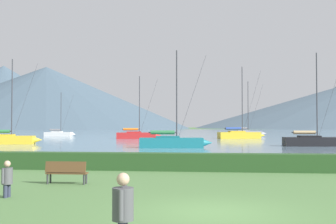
{
  "coord_description": "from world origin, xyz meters",
  "views": [
    {
      "loc": [
        0.13,
        -12.28,
        2.45
      ],
      "look_at": [
        -7.37,
        52.6,
        4.49
      ],
      "focal_mm": 46.0,
      "sensor_mm": 36.0,
      "label": 1
    }
  ],
  "objects_px": {
    "sailboat_slip_4": "(8,139)",
    "sailboat_slip_8": "(313,141)",
    "person_seated_viewer": "(7,177)",
    "sailboat_slip_5": "(137,135)",
    "sailboat_slip_10": "(172,142)",
    "park_bench_near_path": "(66,171)",
    "sailboat_slip_12": "(240,135)",
    "sailboat_slip_1": "(246,133)",
    "person_standing_walker": "(123,213)",
    "sailboat_slip_7": "(59,134)"
  },
  "relations": [
    {
      "from": "sailboat_slip_1",
      "to": "sailboat_slip_10",
      "type": "relative_size",
      "value": 1.18
    },
    {
      "from": "sailboat_slip_7",
      "to": "sailboat_slip_12",
      "type": "height_order",
      "value": "sailboat_slip_12"
    },
    {
      "from": "sailboat_slip_1",
      "to": "sailboat_slip_12",
      "type": "xyz_separation_m",
      "value": [
        -2.43,
        -19.62,
        0.03
      ]
    },
    {
      "from": "sailboat_slip_7",
      "to": "person_seated_viewer",
      "type": "distance_m",
      "value": 83.29
    },
    {
      "from": "sailboat_slip_4",
      "to": "park_bench_near_path",
      "type": "height_order",
      "value": "sailboat_slip_4"
    },
    {
      "from": "sailboat_slip_1",
      "to": "park_bench_near_path",
      "type": "relative_size",
      "value": 7.3
    },
    {
      "from": "sailboat_slip_1",
      "to": "park_bench_near_path",
      "type": "distance_m",
      "value": 83.86
    },
    {
      "from": "sailboat_slip_4",
      "to": "sailboat_slip_12",
      "type": "xyz_separation_m",
      "value": [
        31.27,
        27.27,
        0.08
      ]
    },
    {
      "from": "sailboat_slip_8",
      "to": "sailboat_slip_10",
      "type": "relative_size",
      "value": 1.03
    },
    {
      "from": "sailboat_slip_4",
      "to": "sailboat_slip_8",
      "type": "xyz_separation_m",
      "value": [
        38.47,
        -0.89,
        -0.02
      ]
    },
    {
      "from": "sailboat_slip_4",
      "to": "park_bench_near_path",
      "type": "bearing_deg",
      "value": -72.12
    },
    {
      "from": "sailboat_slip_1",
      "to": "sailboat_slip_4",
      "type": "relative_size",
      "value": 1.13
    },
    {
      "from": "sailboat_slip_1",
      "to": "sailboat_slip_7",
      "type": "bearing_deg",
      "value": -172.16
    },
    {
      "from": "sailboat_slip_12",
      "to": "person_standing_walker",
      "type": "distance_m",
      "value": 73.73
    },
    {
      "from": "sailboat_slip_12",
      "to": "sailboat_slip_8",
      "type": "bearing_deg",
      "value": -89.48
    },
    {
      "from": "sailboat_slip_4",
      "to": "person_seated_viewer",
      "type": "relative_size",
      "value": 8.93
    },
    {
      "from": "sailboat_slip_1",
      "to": "sailboat_slip_5",
      "type": "height_order",
      "value": "sailboat_slip_1"
    },
    {
      "from": "sailboat_slip_5",
      "to": "person_seated_viewer",
      "type": "relative_size",
      "value": 9.28
    },
    {
      "from": "park_bench_near_path",
      "to": "sailboat_slip_10",
      "type": "bearing_deg",
      "value": 86.74
    },
    {
      "from": "person_standing_walker",
      "to": "sailboat_slip_8",
      "type": "bearing_deg",
      "value": 70.59
    },
    {
      "from": "sailboat_slip_10",
      "to": "person_standing_walker",
      "type": "height_order",
      "value": "sailboat_slip_10"
    },
    {
      "from": "sailboat_slip_4",
      "to": "person_seated_viewer",
      "type": "bearing_deg",
      "value": -75.3
    },
    {
      "from": "sailboat_slip_5",
      "to": "sailboat_slip_10",
      "type": "distance_m",
      "value": 33.01
    },
    {
      "from": "sailboat_slip_7",
      "to": "sailboat_slip_10",
      "type": "distance_m",
      "value": 54.63
    },
    {
      "from": "sailboat_slip_4",
      "to": "sailboat_slip_8",
      "type": "relative_size",
      "value": 1.01
    },
    {
      "from": "sailboat_slip_10",
      "to": "sailboat_slip_12",
      "type": "distance_m",
      "value": 34.96
    },
    {
      "from": "sailboat_slip_1",
      "to": "person_seated_viewer",
      "type": "relative_size",
      "value": 10.07
    },
    {
      "from": "sailboat_slip_1",
      "to": "sailboat_slip_4",
      "type": "xyz_separation_m",
      "value": [
        -33.71,
        -46.89,
        -0.05
      ]
    },
    {
      "from": "park_bench_near_path",
      "to": "sailboat_slip_8",
      "type": "bearing_deg",
      "value": 62.84
    },
    {
      "from": "sailboat_slip_8",
      "to": "person_seated_viewer",
      "type": "xyz_separation_m",
      "value": [
        -18.35,
        -38.55,
        0.03
      ]
    },
    {
      "from": "sailboat_slip_12",
      "to": "park_bench_near_path",
      "type": "bearing_deg",
      "value": -113.07
    },
    {
      "from": "sailboat_slip_5",
      "to": "person_standing_walker",
      "type": "xyz_separation_m",
      "value": [
        13.29,
        -71.2,
        0.27
      ]
    },
    {
      "from": "sailboat_slip_8",
      "to": "person_seated_viewer",
      "type": "bearing_deg",
      "value": -119.31
    },
    {
      "from": "sailboat_slip_5",
      "to": "sailboat_slip_12",
      "type": "distance_m",
      "value": 19.06
    },
    {
      "from": "sailboat_slip_4",
      "to": "person_seated_viewer",
      "type": "distance_m",
      "value": 44.27
    },
    {
      "from": "sailboat_slip_8",
      "to": "park_bench_near_path",
      "type": "relative_size",
      "value": 6.42
    },
    {
      "from": "sailboat_slip_5",
      "to": "park_bench_near_path",
      "type": "xyz_separation_m",
      "value": [
        8.61,
        -60.96,
        -0.17
      ]
    },
    {
      "from": "sailboat_slip_1",
      "to": "sailboat_slip_5",
      "type": "distance_m",
      "value": 30.61
    },
    {
      "from": "sailboat_slip_8",
      "to": "sailboat_slip_12",
      "type": "distance_m",
      "value": 29.07
    },
    {
      "from": "sailboat_slip_4",
      "to": "sailboat_slip_5",
      "type": "bearing_deg",
      "value": 51.33
    },
    {
      "from": "sailboat_slip_5",
      "to": "sailboat_slip_10",
      "type": "relative_size",
      "value": 1.08
    },
    {
      "from": "sailboat_slip_10",
      "to": "sailboat_slip_8",
      "type": "bearing_deg",
      "value": 12.61
    },
    {
      "from": "sailboat_slip_7",
      "to": "sailboat_slip_10",
      "type": "height_order",
      "value": "sailboat_slip_10"
    },
    {
      "from": "sailboat_slip_4",
      "to": "sailboat_slip_10",
      "type": "xyz_separation_m",
      "value": [
        22.3,
        -6.52,
        -0.0
      ]
    },
    {
      "from": "sailboat_slip_4",
      "to": "park_bench_near_path",
      "type": "relative_size",
      "value": 6.47
    },
    {
      "from": "sailboat_slip_12",
      "to": "person_standing_walker",
      "type": "xyz_separation_m",
      "value": [
        -5.62,
        -73.51,
        0.22
      ]
    },
    {
      "from": "sailboat_slip_12",
      "to": "park_bench_near_path",
      "type": "height_order",
      "value": "sailboat_slip_12"
    },
    {
      "from": "sailboat_slip_7",
      "to": "person_standing_walker",
      "type": "xyz_separation_m",
      "value": [
        33.55,
        -85.24,
        0.38
      ]
    },
    {
      "from": "sailboat_slip_1",
      "to": "person_standing_walker",
      "type": "xyz_separation_m",
      "value": [
        -8.06,
        -93.13,
        0.25
      ]
    },
    {
      "from": "park_bench_near_path",
      "to": "sailboat_slip_1",
      "type": "bearing_deg",
      "value": 80.6
    }
  ]
}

